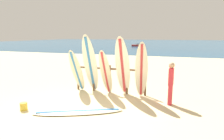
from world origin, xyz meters
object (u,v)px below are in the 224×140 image
(surfboard_leaning_far_left, at_px, (77,71))
(beachgoer_standing, at_px, (171,82))
(surfboard_leaning_center_left, at_px, (106,72))
(surfboard_lying_on_sand, at_px, (78,112))
(surfboard_rack, at_px, (110,76))
(small_boat_offshore, at_px, (138,45))
(surfboard_leaning_left, at_px, (90,64))
(surfboard_leaning_center, at_px, (123,67))
(surfboard_leaning_center_right, at_px, (141,71))
(sand_bucket, at_px, (24,106))

(surfboard_leaning_far_left, distance_m, beachgoer_standing, 3.88)
(surfboard_leaning_center_left, xyz_separation_m, surfboard_lying_on_sand, (-0.19, -2.04, -0.91))
(surfboard_rack, height_order, surfboard_leaning_far_left, surfboard_leaning_far_left)
(surfboard_lying_on_sand, height_order, small_boat_offshore, small_boat_offshore)
(surfboard_rack, distance_m, small_boat_offshore, 35.17)
(surfboard_rack, height_order, surfboard_lying_on_sand, surfboard_rack)
(surfboard_rack, distance_m, surfboard_leaning_left, 0.97)
(surfboard_leaning_far_left, distance_m, surfboard_leaning_left, 0.68)
(surfboard_leaning_center_left, xyz_separation_m, surfboard_leaning_center, (0.69, 0.05, 0.26))
(surfboard_leaning_far_left, relative_size, small_boat_offshore, 0.64)
(surfboard_leaning_left, distance_m, surfboard_leaning_center_left, 0.77)
(surfboard_leaning_center_right, bearing_deg, surfboard_leaning_far_left, 179.47)
(surfboard_leaning_center_left, xyz_separation_m, surfboard_leaning_center_right, (1.45, -0.02, 0.17))
(surfboard_lying_on_sand, bearing_deg, surfboard_leaning_center_left, 84.78)
(surfboard_leaning_left, height_order, small_boat_offshore, surfboard_leaning_left)
(surfboard_leaning_far_left, height_order, surfboard_leaning_center_left, surfboard_leaning_center_left)
(surfboard_leaning_center, xyz_separation_m, surfboard_lying_on_sand, (-0.88, -2.09, -1.17))
(surfboard_leaning_far_left, xyz_separation_m, beachgoer_standing, (3.86, -0.35, -0.10))
(surfboard_leaning_center, xyz_separation_m, small_boat_offshore, (-6.05, 35.12, -0.95))
(surfboard_leaning_center, distance_m, surfboard_leaning_center_right, 0.77)
(surfboard_lying_on_sand, relative_size, small_boat_offshore, 0.96)
(surfboard_leaning_center, relative_size, surfboard_lying_on_sand, 0.86)
(surfboard_rack, bearing_deg, small_boat_offshore, 98.81)
(surfboard_rack, height_order, surfboard_leaning_center_left, surfboard_leaning_center_left)
(surfboard_lying_on_sand, bearing_deg, surfboard_leaning_center, 67.15)
(beachgoer_standing, height_order, small_boat_offshore, beachgoer_standing)
(surfboard_rack, xyz_separation_m, surfboard_leaning_center_left, (-0.03, -0.42, 0.23))
(surfboard_leaning_center_left, bearing_deg, surfboard_leaning_center, 4.08)
(beachgoer_standing, bearing_deg, surfboard_leaning_far_left, 174.85)
(small_boat_offshore, height_order, sand_bucket, small_boat_offshore)
(surfboard_rack, xyz_separation_m, sand_bucket, (-2.02, -2.84, -0.59))
(surfboard_rack, xyz_separation_m, surfboard_leaning_left, (-0.74, -0.35, 0.52))
(surfboard_leaning_center, bearing_deg, surfboard_lying_on_sand, -112.85)
(surfboard_leaning_center_right, height_order, surfboard_lying_on_sand, surfboard_leaning_center_right)
(surfboard_rack, bearing_deg, sand_bucket, -125.45)
(surfboard_leaning_center_left, relative_size, sand_bucket, 7.37)
(surfboard_lying_on_sand, distance_m, sand_bucket, 1.84)
(surfboard_leaning_center_left, height_order, beachgoer_standing, surfboard_leaning_center_left)
(surfboard_leaning_center, distance_m, sand_bucket, 3.80)
(surfboard_leaning_center_right, distance_m, surfboard_lying_on_sand, 2.81)
(surfboard_leaning_center_right, relative_size, sand_bucket, 8.66)
(surfboard_leaning_left, bearing_deg, surfboard_leaning_center_left, -5.79)
(beachgoer_standing, bearing_deg, sand_bucket, -155.45)
(surfboard_leaning_far_left, relative_size, beachgoer_standing, 1.23)
(surfboard_lying_on_sand, bearing_deg, surfboard_leaning_far_left, 118.81)
(surfboard_lying_on_sand, relative_size, sand_bucket, 10.92)
(surfboard_leaning_left, relative_size, sand_bucket, 9.67)
(surfboard_leaning_left, height_order, surfboard_leaning_center_right, surfboard_leaning_left)
(surfboard_leaning_far_left, height_order, sand_bucket, surfboard_leaning_far_left)
(surfboard_leaning_center, bearing_deg, surfboard_leaning_far_left, -178.78)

